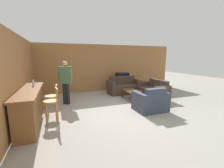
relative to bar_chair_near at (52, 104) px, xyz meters
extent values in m
plane|color=gray|center=(2.38, 0.16, -0.58)|extent=(24.00, 24.00, 0.00)
cube|color=#9E6B3D|center=(2.38, 3.79, 0.72)|extent=(9.40, 0.08, 2.60)
cube|color=#9E6B3D|center=(-0.90, 1.48, 0.72)|extent=(0.08, 8.62, 2.60)
cube|color=brown|center=(-0.57, 0.28, -0.11)|extent=(0.47, 2.53, 0.94)
cube|color=brown|center=(-0.57, 0.28, 0.39)|extent=(0.55, 2.59, 0.05)
cylinder|color=#B77F42|center=(-0.01, 0.00, 0.08)|extent=(0.46, 0.46, 0.04)
cylinder|color=#B77F42|center=(-0.18, 0.12, -0.26)|extent=(0.04, 0.04, 0.64)
cylinder|color=#B77F42|center=(-0.13, -0.16, -0.26)|extent=(0.04, 0.04, 0.64)
cylinder|color=#B77F42|center=(0.10, 0.16, -0.26)|extent=(0.04, 0.04, 0.64)
cylinder|color=#B77F42|center=(0.15, -0.12, -0.26)|extent=(0.04, 0.04, 0.64)
cylinder|color=#B77F42|center=(0.14, 0.14, 0.26)|extent=(0.02, 0.02, 0.31)
cylinder|color=#B77F42|center=(0.15, 0.06, 0.26)|extent=(0.02, 0.02, 0.31)
cylinder|color=#B77F42|center=(0.16, -0.02, 0.26)|extent=(0.02, 0.02, 0.31)
cylinder|color=#B77F42|center=(0.17, -0.10, 0.26)|extent=(0.02, 0.02, 0.31)
cube|color=#B77F42|center=(0.16, 0.02, 0.43)|extent=(0.09, 0.35, 0.04)
cylinder|color=#B77F42|center=(-0.01, 0.60, 0.08)|extent=(0.43, 0.43, 0.04)
cylinder|color=#B77F42|center=(-0.15, 0.75, -0.26)|extent=(0.04, 0.04, 0.64)
cylinder|color=#B77F42|center=(-0.17, 0.47, -0.26)|extent=(0.04, 0.04, 0.64)
cylinder|color=#B77F42|center=(0.14, 0.73, -0.26)|extent=(0.04, 0.04, 0.64)
cylinder|color=#B77F42|center=(0.12, 0.45, -0.26)|extent=(0.04, 0.04, 0.64)
cylinder|color=#B77F42|center=(0.17, 0.71, 0.26)|extent=(0.02, 0.02, 0.31)
cylinder|color=#B77F42|center=(0.16, 0.63, 0.26)|extent=(0.02, 0.02, 0.31)
cylinder|color=#B77F42|center=(0.15, 0.55, 0.26)|extent=(0.02, 0.02, 0.31)
cylinder|color=#B77F42|center=(0.15, 0.47, 0.26)|extent=(0.02, 0.02, 0.31)
cube|color=#B77F42|center=(0.16, 0.59, 0.43)|extent=(0.06, 0.35, 0.04)
cube|color=#423328|center=(3.53, 2.60, -0.35)|extent=(1.38, 0.89, 0.46)
cube|color=#423328|center=(3.53, 2.94, 0.10)|extent=(1.38, 0.22, 0.43)
cube|color=#423328|center=(2.76, 2.60, -0.23)|extent=(0.16, 0.89, 0.70)
cube|color=#423328|center=(4.30, 2.60, -0.23)|extent=(0.16, 0.89, 0.70)
cube|color=#384251|center=(3.28, -0.07, -0.35)|extent=(0.76, 0.85, 0.46)
cube|color=#384251|center=(3.28, -0.39, 0.09)|extent=(0.76, 0.22, 0.41)
cube|color=#384251|center=(3.74, -0.07, -0.24)|extent=(0.16, 0.85, 0.68)
cube|color=#384251|center=(2.82, -0.07, -0.24)|extent=(0.16, 0.85, 0.68)
cube|color=#423328|center=(4.41, 1.33, -0.35)|extent=(0.82, 1.19, 0.46)
cube|color=#423328|center=(4.71, 1.33, 0.08)|extent=(0.22, 1.19, 0.39)
cube|color=#423328|center=(4.41, 2.01, -0.24)|extent=(0.82, 0.16, 0.68)
cube|color=#423328|center=(4.41, 0.66, -0.24)|extent=(0.82, 0.16, 0.68)
cube|color=#472D1E|center=(3.28, 1.37, -0.16)|extent=(0.57, 0.94, 0.04)
cube|color=#472D1E|center=(3.04, 0.94, -0.37)|extent=(0.06, 0.06, 0.40)
cube|color=#472D1E|center=(3.53, 0.94, -0.37)|extent=(0.06, 0.06, 0.40)
cube|color=#472D1E|center=(3.04, 1.79, -0.37)|extent=(0.06, 0.06, 0.40)
cube|color=#472D1E|center=(3.53, 1.79, -0.37)|extent=(0.06, 0.06, 0.40)
cube|color=#2D2319|center=(3.80, 3.47, -0.32)|extent=(1.25, 0.45, 0.51)
cube|color=black|center=(3.80, 3.47, 0.18)|extent=(0.69, 0.52, 0.50)
cube|color=black|center=(3.80, 3.21, 0.18)|extent=(0.62, 0.01, 0.43)
cylinder|color=silver|center=(-0.52, 0.81, 0.49)|extent=(0.07, 0.07, 0.16)
cone|color=silver|center=(-0.52, 0.81, 0.60)|extent=(0.06, 0.06, 0.07)
cylinder|color=black|center=(-0.52, 0.81, 0.65)|extent=(0.03, 0.03, 0.02)
cube|color=#33704C|center=(3.32, 1.19, -0.12)|extent=(0.26, 0.22, 0.03)
cylinder|color=brown|center=(4.27, 3.47, -0.06)|extent=(0.16, 0.16, 0.02)
cylinder|color=brown|center=(4.27, 3.47, 0.08)|extent=(0.03, 0.03, 0.25)
cone|color=silver|center=(4.27, 3.47, 0.32)|extent=(0.26, 0.26, 0.22)
cylinder|color=black|center=(0.57, 1.72, -0.15)|extent=(0.13, 0.13, 0.86)
cylinder|color=black|center=(0.44, 1.79, -0.15)|extent=(0.13, 0.13, 0.86)
cube|color=#4C754C|center=(0.51, 1.75, 0.62)|extent=(0.47, 0.35, 0.68)
cylinder|color=#4C754C|center=(0.72, 1.64, 0.65)|extent=(0.09, 0.09, 0.63)
cylinder|color=#4C754C|center=(0.29, 1.86, 0.65)|extent=(0.09, 0.09, 0.63)
sphere|color=tan|center=(0.51, 1.75, 1.08)|extent=(0.20, 0.20, 0.20)
camera|label=1|loc=(0.18, -4.45, 1.31)|focal=24.00mm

